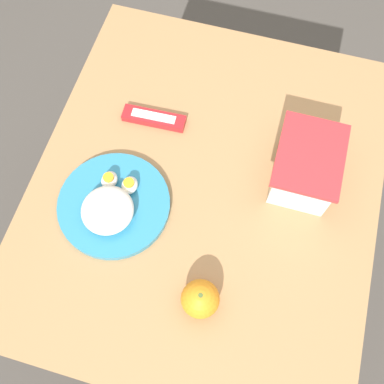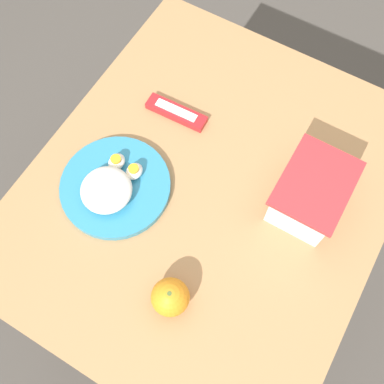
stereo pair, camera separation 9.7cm
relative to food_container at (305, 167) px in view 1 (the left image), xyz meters
The scene contains 6 objects.
ground_plane 0.83m from the food_container, 68.36° to the right, with size 10.00×10.00×0.00m, color #4C4742.
table 0.28m from the food_container, 68.36° to the right, with size 0.91×0.77×0.76m.
food_container is the anchor object (origin of this frame).
orange_fruit 0.36m from the food_container, 23.48° to the right, with size 0.08×0.08×0.08m.
rice_plate 0.43m from the food_container, 63.65° to the right, with size 0.25×0.25×0.06m.
candy_bar 0.37m from the food_container, 98.21° to the right, with size 0.05×0.15×0.02m.
Camera 1 is at (0.41, 0.08, 1.68)m, focal length 42.00 mm.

